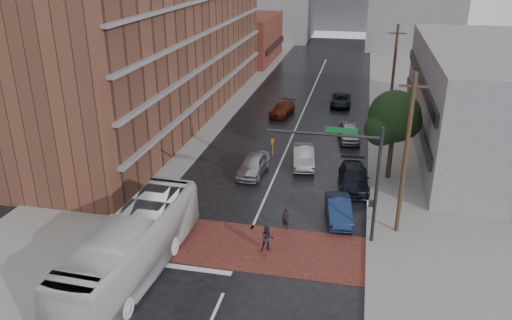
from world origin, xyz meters
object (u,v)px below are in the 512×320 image
at_px(transit_bus, 132,247).
at_px(suv_travel, 341,100).
at_px(car_parked_mid, 354,178).
at_px(car_travel_a, 253,165).
at_px(car_travel_b, 304,156).
at_px(car_travel_c, 282,109).
at_px(car_parked_near, 339,209).
at_px(pedestrian_a, 286,219).
at_px(car_parked_far, 349,132).
at_px(pedestrian_b, 267,239).

distance_m(transit_bus, suv_travel, 35.87).
bearing_deg(transit_bus, car_parked_mid, 52.82).
xyz_separation_m(car_travel_a, car_parked_mid, (7.69, -0.78, -0.03)).
distance_m(car_travel_b, car_travel_c, 13.61).
height_order(car_travel_b, car_parked_near, car_travel_b).
relative_size(car_travel_c, suv_travel, 0.95).
distance_m(transit_bus, car_parked_mid, 17.42).
height_order(transit_bus, car_travel_c, transit_bus).
distance_m(pedestrian_a, car_parked_far, 17.41).
bearing_deg(pedestrian_b, pedestrian_a, 56.48).
height_order(transit_bus, car_travel_b, transit_bus).
xyz_separation_m(car_parked_mid, car_parked_far, (-0.76, 10.13, 0.02)).
bearing_deg(car_parked_mid, suv_travel, 91.03).
xyz_separation_m(car_travel_a, car_parked_far, (6.92, 9.35, -0.01)).
bearing_deg(transit_bus, car_parked_far, 68.64).
distance_m(pedestrian_b, car_parked_near, 6.00).
relative_size(transit_bus, suv_travel, 2.58).
height_order(pedestrian_b, car_travel_a, pedestrian_b).
bearing_deg(suv_travel, car_travel_c, -140.17).
relative_size(transit_bus, car_travel_c, 2.72).
xyz_separation_m(car_parked_near, car_parked_mid, (0.76, 5.05, 0.05)).
xyz_separation_m(pedestrian_a, pedestrian_b, (-0.63, -2.72, 0.09)).
height_order(car_travel_b, car_parked_far, car_travel_b).
height_order(pedestrian_b, car_parked_mid, pedestrian_b).
xyz_separation_m(car_travel_b, car_parked_far, (3.33, 6.82, -0.01)).
relative_size(car_travel_b, car_parked_near, 1.11).
bearing_deg(car_parked_far, car_parked_mid, -92.96).
height_order(car_travel_c, car_parked_far, car_parked_far).
bearing_deg(car_parked_near, suv_travel, 83.59).
bearing_deg(transit_bus, car_travel_a, 78.95).
bearing_deg(car_travel_b, pedestrian_b, -100.58).
height_order(pedestrian_a, car_travel_c, pedestrian_a).
bearing_deg(car_travel_b, pedestrian_a, -97.56).
bearing_deg(pedestrian_b, transit_bus, -170.57).
distance_m(car_parked_near, car_parked_mid, 5.11).
bearing_deg(car_travel_b, car_parked_mid, -47.68).
height_order(car_parked_near, car_parked_far, car_parked_far).
relative_size(car_travel_b, car_parked_mid, 0.91).
xyz_separation_m(transit_bus, car_parked_near, (10.26, 8.40, -0.99)).
bearing_deg(pedestrian_a, car_travel_c, 118.97).
xyz_separation_m(car_travel_c, car_parked_near, (7.22, -21.40, 0.05)).
bearing_deg(car_parked_far, car_parked_near, -97.27).
height_order(pedestrian_b, car_travel_c, pedestrian_b).
height_order(suv_travel, car_parked_far, car_parked_far).
height_order(pedestrian_a, car_travel_a, car_travel_a).
xyz_separation_m(pedestrian_a, car_travel_b, (-0.20, 10.31, 0.05)).
bearing_deg(car_parked_far, car_travel_c, 131.99).
xyz_separation_m(suv_travel, car_parked_near, (1.36, -26.33, 0.05)).
bearing_deg(suv_travel, pedestrian_a, -93.76).
distance_m(car_parked_near, car_parked_far, 15.18).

